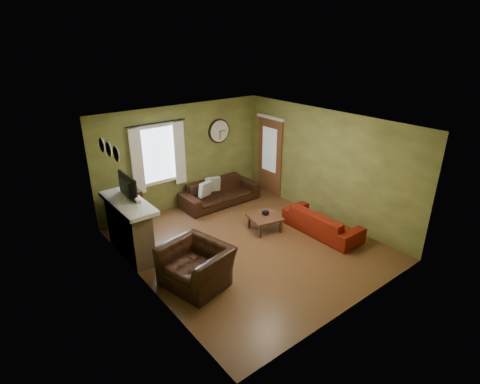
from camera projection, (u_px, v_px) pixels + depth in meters
floor at (248, 244)px, 7.99m from camera, size 4.60×5.20×0.00m
ceiling at (249, 124)px, 6.98m from camera, size 4.60×5.20×0.00m
wall_left at (141, 220)px, 6.18m from camera, size 0.00×5.20×2.60m
wall_right at (324, 165)px, 8.79m from camera, size 0.00×5.20×2.60m
wall_back at (183, 157)px, 9.37m from camera, size 4.60×0.00×2.60m
wall_front at (358, 240)px, 5.60m from camera, size 4.60×0.00×2.60m
fireplace at (130, 230)px, 7.42m from camera, size 0.40×1.40×1.10m
firebox at (140, 238)px, 7.63m from camera, size 0.04×0.60×0.55m
mantel at (128, 203)px, 7.21m from camera, size 0.58×1.60×0.08m
tv at (124, 190)px, 7.25m from camera, size 0.08×0.60×0.35m
tv_screen at (128, 186)px, 7.27m from camera, size 0.02×0.62×0.36m
medallion_left at (116, 154)px, 6.40m from camera, size 0.28×0.28×0.03m
medallion_mid at (109, 149)px, 6.66m from camera, size 0.28×0.28×0.03m
medallion_right at (102, 145)px, 6.91m from camera, size 0.28×0.28×0.03m
window_pane at (157, 155)px, 8.88m from camera, size 1.00×0.02×1.30m
curtain_rod at (156, 123)px, 8.51m from camera, size 0.03×0.03×1.50m
curtain_left at (137, 162)px, 8.52m from camera, size 0.28×0.04×1.55m
curtain_right at (180, 153)px, 9.14m from camera, size 0.28×0.04×1.55m
wall_clock at (219, 131)px, 9.76m from camera, size 0.64×0.06×0.64m
door at (270, 157)px, 10.21m from camera, size 0.05×0.90×2.10m
bookshelf at (127, 210)px, 8.52m from camera, size 0.72×0.31×0.86m
book at (127, 190)px, 8.28m from camera, size 0.22×0.25×0.02m
sofa_brown at (220, 192)px, 9.82m from camera, size 2.10×0.82×0.61m
pillow_left at (213, 184)px, 9.69m from camera, size 0.40×0.23×0.38m
pillow_right at (205, 189)px, 9.39m from camera, size 0.39×0.21×0.38m
sofa_red at (322, 222)px, 8.36m from camera, size 0.72×1.84×0.54m
armchair at (196, 265)px, 6.61m from camera, size 1.23×1.34×0.74m
coffee_table at (265, 223)px, 8.50m from camera, size 0.78×0.78×0.35m
tissue_box at (266, 213)px, 8.48m from camera, size 0.14×0.14×0.09m
wine_glass_a at (140, 206)px, 6.74m from camera, size 0.08×0.08×0.21m
wine_glass_b at (137, 203)px, 6.84m from camera, size 0.07×0.07×0.21m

